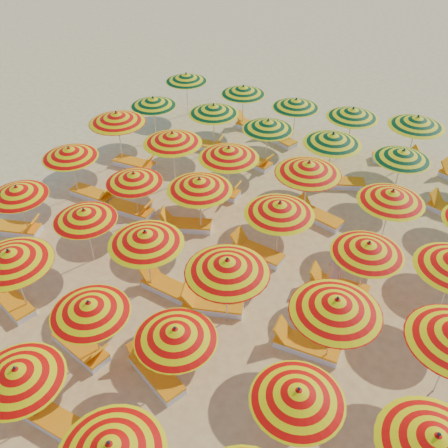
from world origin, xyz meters
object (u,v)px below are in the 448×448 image
(umbrella_32, at_px, (229,153))
(lounger_12, at_px, (168,288))
(lounger_13, at_px, (212,305))
(lounger_23, at_px, (204,145))
(umbrella_46, at_px, (417,121))
(umbrella_34, at_px, (392,196))
(umbrella_24, at_px, (69,152))
(lounger_24, at_px, (253,161))
(lounger_5, at_px, (58,422))
(umbrella_14, at_px, (89,308))
(umbrella_45, at_px, (353,113))
(umbrella_26, at_px, (199,184))
(umbrella_28, at_px, (368,248))
(umbrella_16, at_px, (298,395))
(lounger_14, at_px, (305,345))
(umbrella_40, at_px, (403,155))
(umbrella_27, at_px, (280,208))
(umbrella_30, at_px, (117,118))
(umbrella_8, at_px, (17,374))
(lounger_19, at_px, (337,287))
(umbrella_39, at_px, (333,139))
(umbrella_37, at_px, (214,109))
(umbrella_25, at_px, (134,178))
(lounger_9, at_px, (82,347))
(umbrella_18, at_px, (17,191))
(umbrella_42, at_px, (186,77))
(lounger_28, at_px, (278,138))
(lounger_17, at_px, (185,225))
(lounger_21, at_px, (218,191))
(umbrella_38, at_px, (268,125))
(umbrella_13, at_px, (10,257))
(umbrella_15, at_px, (175,334))
(umbrella_21, at_px, (227,266))
(umbrella_43, at_px, (243,90))
(lounger_25, at_px, (341,183))
(lounger_22, at_px, (318,216))
(lounger_11, at_px, (16,229))
(beachgoer_a, at_px, (335,273))
(lounger_16, at_px, (131,210))
(umbrella_44, at_px, (296,103))
(lounger_18, at_px, (256,252))
(umbrella_31, at_px, (172,138))
(umbrella_33, at_px, (309,168))
(lounger_29, at_px, (395,158))
(lounger_8, at_px, (11,300))
(lounger_10, at_px, (156,373))

(umbrella_32, bearing_deg, lounger_12, -82.64)
(lounger_13, relative_size, lounger_23, 1.02)
(umbrella_32, xyz_separation_m, umbrella_46, (5.26, 5.49, 0.02))
(umbrella_34, bearing_deg, umbrella_24, -166.64)
(lounger_23, distance_m, lounger_24, 2.46)
(lounger_5, bearing_deg, umbrella_14, -77.91)
(umbrella_32, relative_size, umbrella_45, 0.97)
(umbrella_26, xyz_separation_m, umbrella_28, (5.51, -0.41, -0.10))
(umbrella_16, xyz_separation_m, umbrella_32, (-5.60, 7.62, 0.15))
(lounger_14, bearing_deg, umbrella_40, -97.11)
(umbrella_27, distance_m, umbrella_30, 8.19)
(umbrella_30, bearing_deg, umbrella_8, -62.46)
(lounger_19, bearing_deg, umbrella_39, -73.89)
(umbrella_24, bearing_deg, umbrella_37, 62.00)
(umbrella_25, xyz_separation_m, lounger_9, (2.02, -5.29, -1.62))
(umbrella_24, relative_size, lounger_19, 1.38)
(umbrella_45, bearing_deg, umbrella_8, -99.58)
(umbrella_18, bearing_deg, umbrella_42, 91.08)
(umbrella_26, distance_m, lounger_28, 7.36)
(lounger_17, bearing_deg, lounger_5, 77.15)
(umbrella_16, bearing_deg, umbrella_39, 104.96)
(umbrella_26, xyz_separation_m, lounger_21, (-0.59, 2.27, -1.82))
(umbrella_30, bearing_deg, umbrella_38, 26.30)
(umbrella_13, bearing_deg, lounger_21, 75.73)
(umbrella_15, bearing_deg, umbrella_21, 87.16)
(umbrella_16, bearing_deg, umbrella_46, 91.49)
(umbrella_43, relative_size, lounger_25, 1.43)
(umbrella_45, bearing_deg, lounger_22, -84.15)
(umbrella_32, bearing_deg, lounger_11, -136.83)
(umbrella_34, distance_m, lounger_28, 7.75)
(lounger_17, distance_m, lounger_23, 5.59)
(umbrella_13, relative_size, umbrella_26, 0.97)
(beachgoer_a, bearing_deg, lounger_16, 15.12)
(umbrella_44, height_order, lounger_12, umbrella_44)
(lounger_18, xyz_separation_m, lounger_22, (1.09, 2.72, 0.00))
(umbrella_16, distance_m, umbrella_31, 10.90)
(umbrella_33, height_order, lounger_24, umbrella_33)
(lounger_9, xyz_separation_m, beachgoer_a, (5.00, 5.23, 0.55))
(umbrella_46, height_order, beachgoer_a, umbrella_46)
(lounger_12, bearing_deg, umbrella_26, -75.55)
(lounger_25, bearing_deg, lounger_24, -22.02)
(umbrella_27, bearing_deg, lounger_5, -105.08)
(umbrella_26, height_order, lounger_29, umbrella_26)
(umbrella_39, bearing_deg, umbrella_28, -62.16)
(lounger_19, bearing_deg, lounger_11, 7.22)
(umbrella_18, distance_m, lounger_8, 3.57)
(lounger_10, xyz_separation_m, lounger_21, (-2.49, 7.73, 0.00))
(lounger_9, distance_m, lounger_22, 8.97)
(umbrella_45, relative_size, lounger_5, 1.37)
(umbrella_26, relative_size, umbrella_40, 1.20)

